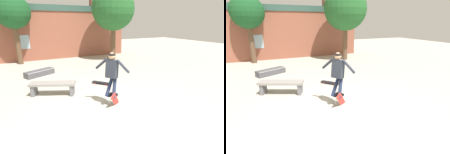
{
  "view_description": "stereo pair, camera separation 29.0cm",
  "coord_description": "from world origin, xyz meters",
  "views": [
    {
      "loc": [
        -2.28,
        -3.89,
        2.58
      ],
      "look_at": [
        0.02,
        0.67,
        0.96
      ],
      "focal_mm": 28.0,
      "sensor_mm": 36.0,
      "label": 1
    },
    {
      "loc": [
        -2.02,
        -4.02,
        2.58
      ],
      "look_at": [
        0.02,
        0.67,
        0.96
      ],
      "focal_mm": 28.0,
      "sensor_mm": 36.0,
      "label": 2
    }
  ],
  "objects": [
    {
      "name": "park_bench",
      "position": [
        -1.52,
        2.4,
        0.35
      ],
      "size": [
        1.67,
        1.09,
        0.48
      ],
      "rotation": [
        0.0,
        0.0,
        -0.42
      ],
      "color": "gray",
      "rests_on": "ground_plane"
    },
    {
      "name": "skater",
      "position": [
        0.02,
        0.67,
        1.15
      ],
      "size": [
        0.74,
        1.01,
        1.42
      ],
      "rotation": [
        0.0,
        0.0,
        0.61
      ],
      "color": "#282D38"
    },
    {
      "name": "building_backdrop",
      "position": [
        0.04,
        9.31,
        1.94
      ],
      "size": [
        10.86,
        0.52,
        4.86
      ],
      "color": "#93513D",
      "rests_on": "ground_plane"
    },
    {
      "name": "ground_plane",
      "position": [
        0.0,
        0.0,
        0.0
      ],
      "size": [
        40.0,
        40.0,
        0.0
      ],
      "primitive_type": "plane",
      "color": "#B2AD9E"
    },
    {
      "name": "skateboard_flipping",
      "position": [
        0.09,
        0.58,
        0.2
      ],
      "size": [
        0.53,
        0.44,
        0.71
      ],
      "rotation": [
        0.0,
        0.0,
        0.79
      ],
      "color": "red"
    },
    {
      "name": "skate_ledge",
      "position": [
        -1.74,
        5.2,
        0.15
      ],
      "size": [
        1.49,
        1.05,
        0.29
      ],
      "rotation": [
        0.0,
        0.0,
        0.47
      ],
      "color": "#4C4C51",
      "rests_on": "ground_plane"
    },
    {
      "name": "tree_right",
      "position": [
        3.36,
        7.15,
        3.4
      ],
      "size": [
        2.87,
        2.87,
        4.86
      ],
      "color": "brown",
      "rests_on": "ground_plane"
    },
    {
      "name": "tree_left",
      "position": [
        -2.58,
        8.48,
        3.1
      ],
      "size": [
        2.0,
        2.0,
        4.15
      ],
      "color": "brown",
      "rests_on": "ground_plane"
    },
    {
      "name": "skateboard_resting",
      "position": [
        0.51,
        2.68,
        0.07
      ],
      "size": [
        0.72,
        0.77,
        0.08
      ],
      "rotation": [
        0.0,
        0.0,
        5.44
      ],
      "color": "black",
      "rests_on": "ground_plane"
    }
  ]
}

